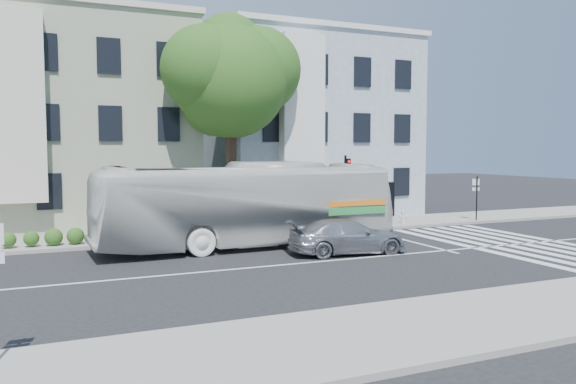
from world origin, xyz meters
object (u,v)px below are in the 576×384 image
fire_hydrant (403,217)px  bus (248,204)px  traffic_signal (346,182)px  sedan (348,236)px

fire_hydrant → bus: bearing=-164.4°
traffic_signal → sedan: bearing=-133.5°
traffic_signal → fire_hydrant: traffic_signal is taller
bus → sedan: bearing=-138.4°
bus → traffic_signal: (6.42, 2.92, 0.68)m
sedan → fire_hydrant: sedan is taller
sedan → traffic_signal: 7.17m
sedan → traffic_signal: (3.35, 6.08, 1.80)m
sedan → traffic_signal: bearing=-22.6°
traffic_signal → fire_hydrant: (3.46, -0.17, -1.98)m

